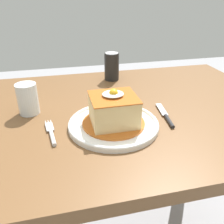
{
  "coord_description": "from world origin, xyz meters",
  "views": [
    {
      "loc": [
        -0.2,
        -0.74,
        1.13
      ],
      "look_at": [
        -0.05,
        -0.1,
        0.79
      ],
      "focal_mm": 38.58,
      "sensor_mm": 36.0,
      "label": 1
    }
  ],
  "objects_px": {
    "fork": "(51,134)",
    "drinking_glass": "(28,101)",
    "soda_can": "(112,66)",
    "main_plate": "(113,124)",
    "knife": "(167,117)"
  },
  "relations": [
    {
      "from": "fork",
      "to": "drinking_glass",
      "type": "xyz_separation_m",
      "value": [
        -0.07,
        0.16,
        0.04
      ]
    },
    {
      "from": "fork",
      "to": "soda_can",
      "type": "relative_size",
      "value": 1.14
    },
    {
      "from": "main_plate",
      "to": "fork",
      "type": "height_order",
      "value": "main_plate"
    },
    {
      "from": "soda_can",
      "to": "drinking_glass",
      "type": "relative_size",
      "value": 1.18
    },
    {
      "from": "knife",
      "to": "soda_can",
      "type": "relative_size",
      "value": 1.34
    },
    {
      "from": "soda_can",
      "to": "fork",
      "type": "bearing_deg",
      "value": -123.26
    },
    {
      "from": "fork",
      "to": "soda_can",
      "type": "distance_m",
      "value": 0.51
    },
    {
      "from": "soda_can",
      "to": "drinking_glass",
      "type": "bearing_deg",
      "value": -143.14
    },
    {
      "from": "drinking_glass",
      "to": "knife",
      "type": "bearing_deg",
      "value": -18.7
    },
    {
      "from": "main_plate",
      "to": "drinking_glass",
      "type": "distance_m",
      "value": 0.3
    },
    {
      "from": "fork",
      "to": "drinking_glass",
      "type": "bearing_deg",
      "value": 113.31
    },
    {
      "from": "main_plate",
      "to": "knife",
      "type": "xyz_separation_m",
      "value": [
        0.18,
        0.0,
        -0.0
      ]
    },
    {
      "from": "main_plate",
      "to": "fork",
      "type": "relative_size",
      "value": 1.96
    },
    {
      "from": "fork",
      "to": "drinking_glass",
      "type": "relative_size",
      "value": 1.35
    },
    {
      "from": "main_plate",
      "to": "soda_can",
      "type": "height_order",
      "value": "soda_can"
    }
  ]
}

